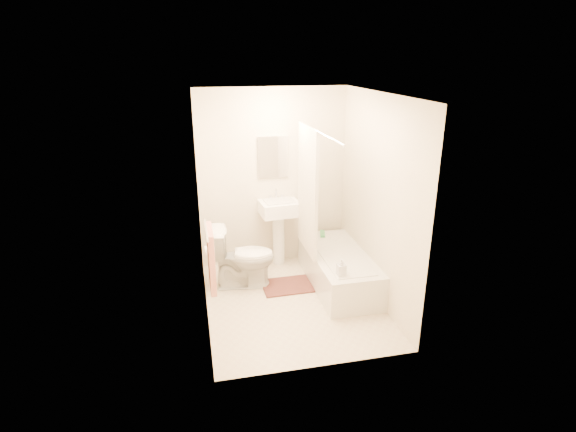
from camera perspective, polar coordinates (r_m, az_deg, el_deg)
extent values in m
plane|color=beige|center=(5.45, 0.58, -10.83)|extent=(2.40, 2.40, 0.00)
plane|color=white|center=(4.70, 0.68, 15.23)|extent=(2.40, 2.40, 0.00)
cube|color=beige|center=(6.07, -1.95, 4.76)|extent=(2.00, 0.02, 2.40)
cube|color=beige|center=(4.83, -11.02, 0.37)|extent=(0.02, 2.40, 2.40)
cube|color=beige|center=(5.25, 11.33, 1.95)|extent=(0.02, 2.40, 2.40)
cube|color=white|center=(5.98, -1.95, 7.49)|extent=(0.40, 0.03, 0.55)
cylinder|color=silver|center=(4.92, 3.86, 10.70)|extent=(0.03, 1.70, 0.03)
cube|color=silver|center=(5.47, 2.51, 3.27)|extent=(0.04, 0.80, 1.55)
cylinder|color=silver|center=(4.63, -10.33, -1.77)|extent=(0.02, 0.60, 0.02)
cube|color=#CC7266|center=(4.75, -9.73, -5.33)|extent=(0.06, 0.45, 0.66)
cylinder|color=white|center=(5.12, -9.92, -4.41)|extent=(0.11, 0.12, 0.12)
imported|color=white|center=(5.66, -5.76, -5.23)|extent=(0.84, 0.53, 0.77)
cube|color=#4C271C|center=(5.76, -0.12, -8.85)|extent=(0.63, 0.48, 0.02)
imported|color=silver|center=(5.08, 6.80, -6.53)|extent=(0.10, 0.10, 0.21)
cube|color=#3D9951|center=(6.18, 4.40, -2.30)|extent=(0.11, 0.22, 0.04)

